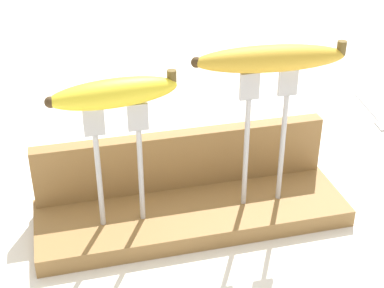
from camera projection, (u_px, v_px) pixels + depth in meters
The scene contains 8 objects.
ground_plane at pixel (192, 220), 0.82m from camera, with size 3.00×3.00×0.00m, color silver.
wooden_board at pixel (192, 213), 0.82m from camera, with size 0.44×0.14×0.03m, color olive.
board_backstop at pixel (182, 159), 0.84m from camera, with size 0.43×0.02×0.09m, color olive.
fork_stand_left at pixel (119, 155), 0.73m from camera, with size 0.08×0.01×0.17m.
fork_stand_right at pixel (266, 127), 0.77m from camera, with size 0.08×0.01×0.20m.
banana_raised_left at pixel (114, 93), 0.69m from camera, with size 0.16×0.06×0.04m.
banana_raised_right at pixel (271, 59), 0.72m from camera, with size 0.20×0.06×0.04m.
fork_fallen_near at pixel (376, 116), 1.11m from camera, with size 0.04×0.16×0.01m.
Camera 1 is at (-0.16, -0.64, 0.50)m, focal length 53.79 mm.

